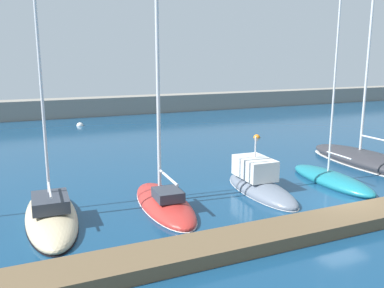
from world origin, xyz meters
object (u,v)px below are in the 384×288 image
at_px(sailboat_sand_second, 51,215).
at_px(mooring_buoy_orange, 257,138).
at_px(motorboat_slate_fourth, 259,185).
at_px(sailboat_charcoal_sixth, 370,160).
at_px(sailboat_teal_fifth, 331,179).
at_px(mooring_buoy_white, 80,126).
at_px(sailboat_red_third, 164,202).

height_order(sailboat_sand_second, mooring_buoy_orange, sailboat_sand_second).
relative_size(motorboat_slate_fourth, sailboat_charcoal_sixth, 0.37).
relative_size(motorboat_slate_fourth, sailboat_teal_fifth, 0.52).
bearing_deg(mooring_buoy_white, mooring_buoy_orange, -44.42).
relative_size(sailboat_red_third, mooring_buoy_white, 14.91).
height_order(sailboat_sand_second, sailboat_red_third, sailboat_sand_second).
height_order(sailboat_red_third, sailboat_charcoal_sixth, sailboat_charcoal_sixth).
bearing_deg(sailboat_teal_fifth, sailboat_sand_second, 89.82).
bearing_deg(mooring_buoy_orange, sailboat_red_third, -136.45).
relative_size(sailboat_sand_second, motorboat_slate_fourth, 1.99).
height_order(sailboat_sand_second, mooring_buoy_white, sailboat_sand_second).
relative_size(motorboat_slate_fourth, mooring_buoy_orange, 10.51).
bearing_deg(sailboat_sand_second, sailboat_red_third, -91.73).
xyz_separation_m(motorboat_slate_fourth, sailboat_charcoal_sixth, (9.74, 1.59, 0.02)).
distance_m(sailboat_charcoal_sixth, mooring_buoy_orange, 11.48).
height_order(sailboat_red_third, motorboat_slate_fourth, sailboat_red_third).
height_order(sailboat_sand_second, sailboat_teal_fifth, sailboat_sand_second).
height_order(motorboat_slate_fourth, mooring_buoy_white, motorboat_slate_fourth).
distance_m(motorboat_slate_fourth, sailboat_teal_fifth, 4.70).
bearing_deg(sailboat_charcoal_sixth, mooring_buoy_white, 31.91).
xyz_separation_m(sailboat_sand_second, mooring_buoy_white, (5.36, 25.87, -0.26)).
distance_m(sailboat_teal_fifth, mooring_buoy_white, 28.37).
distance_m(sailboat_sand_second, sailboat_teal_fifth, 15.36).
bearing_deg(sailboat_teal_fifth, sailboat_red_third, 90.67).
distance_m(sailboat_red_third, sailboat_teal_fifth, 10.15).
xyz_separation_m(sailboat_red_third, mooring_buoy_orange, (13.69, 13.01, -0.24)).
xyz_separation_m(motorboat_slate_fourth, mooring_buoy_white, (-5.29, 26.21, -0.37)).
bearing_deg(mooring_buoy_orange, sailboat_charcoal_sixth, -82.44).
bearing_deg(sailboat_sand_second, sailboat_teal_fifth, -90.08).
relative_size(sailboat_sand_second, sailboat_charcoal_sixth, 0.74).
xyz_separation_m(sailboat_teal_fifth, mooring_buoy_white, (-9.98, 26.55, -0.25)).
relative_size(sailboat_sand_second, mooring_buoy_orange, 20.93).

